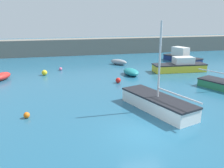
# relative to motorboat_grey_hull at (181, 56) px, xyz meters

# --- Properties ---
(ground_plane) EXTENTS (120.00, 120.00, 0.20)m
(ground_plane) POSITION_rel_motorboat_grey_hull_xyz_m (-12.69, -19.61, -0.80)
(ground_plane) COLOR #235B7A
(harbor_breakwater) EXTENTS (61.33, 2.58, 2.55)m
(harbor_breakwater) POSITION_rel_motorboat_grey_hull_xyz_m (-12.69, 9.61, 0.58)
(harbor_breakwater) COLOR slate
(harbor_breakwater) RESTS_ON ground_plane
(motorboat_grey_hull) EXTENTS (3.61, 5.94, 1.97)m
(motorboat_grey_hull) POSITION_rel_motorboat_grey_hull_xyz_m (0.00, 0.00, 0.00)
(motorboat_grey_hull) COLOR navy
(motorboat_grey_hull) RESTS_ON ground_plane
(dinghy_near_pier) EXTENTS (2.27, 2.38, 0.72)m
(dinghy_near_pier) POSITION_rel_motorboat_grey_hull_xyz_m (-9.16, -0.25, -0.34)
(dinghy_near_pier) COLOR gray
(dinghy_near_pier) RESTS_ON ground_plane
(rowboat_blue_near) EXTENTS (1.64, 2.77, 0.70)m
(rowboat_blue_near) POSITION_rel_motorboat_grey_hull_xyz_m (-9.30, -6.09, -0.35)
(rowboat_blue_near) COLOR teal
(rowboat_blue_near) RESTS_ON ground_plane
(sailboat_tall_mast) EXTENTS (3.66, 6.64, 6.07)m
(sailboat_tall_mast) POSITION_rel_motorboat_grey_hull_xyz_m (-10.63, -16.39, -0.17)
(sailboat_tall_mast) COLOR white
(sailboat_tall_mast) RESTS_ON ground_plane
(motorboat_with_cabin) EXTENTS (6.21, 2.19, 1.69)m
(motorboat_with_cabin) POSITION_rel_motorboat_grey_hull_xyz_m (-3.25, -5.71, -0.07)
(motorboat_with_cabin) COLOR yellow
(motorboat_with_cabin) RESTS_ON ground_plane
(rowboat_white_midwater) EXTENTS (2.25, 2.89, 0.74)m
(rowboat_white_midwater) POSITION_rel_motorboat_grey_hull_xyz_m (-22.72, -5.19, -0.33)
(rowboat_white_midwater) COLOR red
(rowboat_white_midwater) RESTS_ON ground_plane
(mooring_buoy_yellow) EXTENTS (0.59, 0.59, 0.59)m
(mooring_buoy_yellow) POSITION_rel_motorboat_grey_hull_xyz_m (-18.51, -4.06, -0.40)
(mooring_buoy_yellow) COLOR yellow
(mooring_buoy_yellow) RESTS_ON ground_plane
(mooring_buoy_red) EXTENTS (0.51, 0.51, 0.51)m
(mooring_buoy_red) POSITION_rel_motorboat_grey_hull_xyz_m (-11.49, -8.90, -0.44)
(mooring_buoy_red) COLOR red
(mooring_buoy_red) RESTS_ON ground_plane
(mooring_buoy_orange) EXTENTS (0.40, 0.40, 0.40)m
(mooring_buoy_orange) POSITION_rel_motorboat_grey_hull_xyz_m (-19.35, -15.73, -0.50)
(mooring_buoy_orange) COLOR orange
(mooring_buoy_orange) RESTS_ON ground_plane
(mooring_buoy_pink) EXTENTS (0.36, 0.36, 0.36)m
(mooring_buoy_pink) POSITION_rel_motorboat_grey_hull_xyz_m (-16.73, -1.99, -0.52)
(mooring_buoy_pink) COLOR #EA668C
(mooring_buoy_pink) RESTS_ON ground_plane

